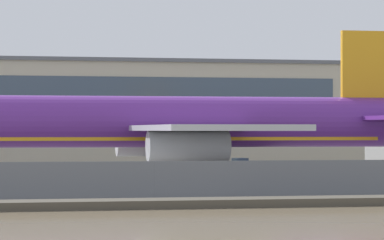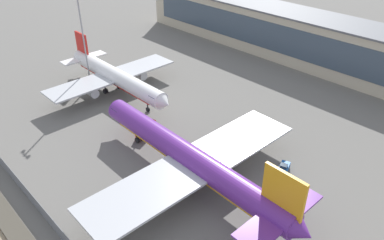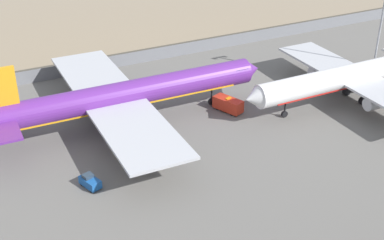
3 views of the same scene
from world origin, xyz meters
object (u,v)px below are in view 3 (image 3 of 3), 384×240
passenger_jet_white_red (349,77)px  apron_light_mast_apron_west (382,18)px  cargo_jet_purple (121,96)px  ops_van (227,104)px  baggage_tug (90,182)px

passenger_jet_white_red → apron_light_mast_apron_west: apron_light_mast_apron_west is taller
cargo_jet_purple → apron_light_mast_apron_west: size_ratio=2.07×
ops_van → apron_light_mast_apron_west: size_ratio=0.24×
baggage_tug → ops_van: ops_van is taller
cargo_jet_purple → ops_van: (-17.57, 3.42, -3.74)m
apron_light_mast_apron_west → ops_van: bearing=-7.0°
ops_van → apron_light_mast_apron_west: (-28.65, 3.54, 11.94)m
cargo_jet_purple → baggage_tug: (9.86, 14.34, -4.22)m
baggage_tug → apron_light_mast_apron_west: apron_light_mast_apron_west is taller
ops_van → apron_light_mast_apron_west: apron_light_mast_apron_west is taller
baggage_tug → ops_van: bearing=-158.3°
ops_van → apron_light_mast_apron_west: 31.24m
passenger_jet_white_red → ops_van: passenger_jet_white_red is taller
passenger_jet_white_red → ops_van: 21.64m
passenger_jet_white_red → ops_van: bearing=-17.0°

